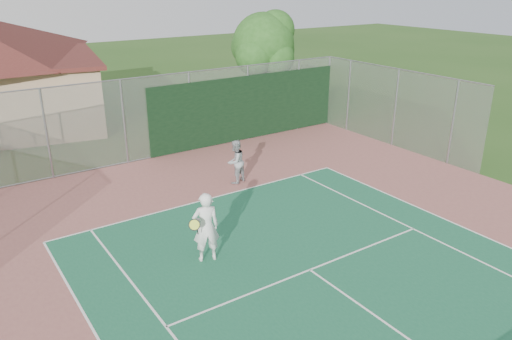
{
  "coord_description": "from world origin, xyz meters",
  "views": [
    {
      "loc": [
        -7.53,
        -2.18,
        7.2
      ],
      "look_at": [
        0.78,
        10.1,
        1.5
      ],
      "focal_mm": 35.0,
      "sensor_mm": 36.0,
      "label": 1
    }
  ],
  "objects": [
    {
      "name": "player_white_front",
      "position": [
        -1.99,
        8.39,
        0.99
      ],
      "size": [
        1.11,
        0.84,
        1.97
      ],
      "rotation": [
        0.0,
        0.0,
        2.86
      ],
      "color": "white",
      "rests_on": "ground"
    },
    {
      "name": "tree",
      "position": [
        8.66,
        20.85,
        3.72
      ],
      "size": [
        4.06,
        3.85,
        5.66
      ],
      "color": "#3D2716",
      "rests_on": "ground"
    },
    {
      "name": "back_fence",
      "position": [
        2.11,
        16.98,
        1.67
      ],
      "size": [
        20.08,
        0.11,
        3.53
      ],
      "color": "gray",
      "rests_on": "ground"
    },
    {
      "name": "player_grey_back",
      "position": [
        1.58,
        12.64,
        0.83
      ],
      "size": [
        0.97,
        0.86,
        1.66
      ],
      "rotation": [
        0.0,
        0.0,
        3.48
      ],
      "color": "#999B9E",
      "rests_on": "ground"
    },
    {
      "name": "side_fence_right",
      "position": [
        10.0,
        12.5,
        1.75
      ],
      "size": [
        0.08,
        9.0,
        3.5
      ],
      "color": "gray",
      "rests_on": "ground"
    }
  ]
}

